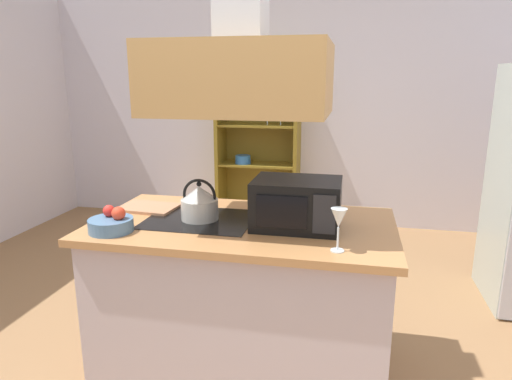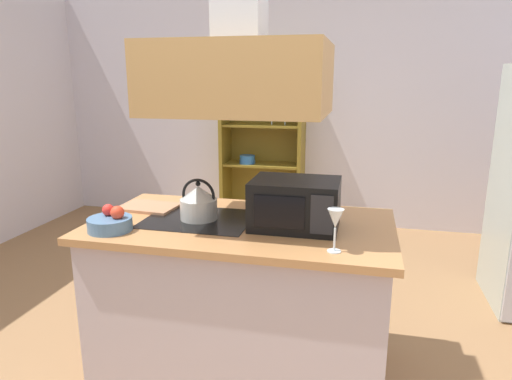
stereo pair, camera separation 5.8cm
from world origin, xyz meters
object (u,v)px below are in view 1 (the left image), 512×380
Objects in this scene: kettle at (200,203)px; microwave at (297,204)px; dish_cabinet at (259,157)px; fruit_bowl at (112,223)px; wine_glass_on_counter at (339,220)px; cutting_board at (148,208)px.

microwave is at bearing -1.27° from kettle.
dish_cabinet is at bearing 105.86° from microwave.
dish_cabinet is at bearing 94.73° from kettle.
fruit_bowl is at bearing -163.51° from microwave.
dish_cabinet is 8.64× the size of wine_glass_on_counter.
dish_cabinet is 2.73m from kettle.
microwave is (0.55, -0.01, 0.03)m from kettle.
dish_cabinet is 5.24× the size of cutting_board.
wine_glass_on_counter is at bearing -53.54° from microwave.
dish_cabinet is 3.87× the size of microwave.
wine_glass_on_counter is (1.00, -3.03, 0.26)m from dish_cabinet.
kettle is at bearing -85.27° from dish_cabinet.
cutting_board is (-0.38, 0.14, -0.09)m from kettle.
wine_glass_on_counter is (0.23, -0.31, 0.02)m from microwave.
fruit_bowl reaches higher than cutting_board.
wine_glass_on_counter is at bearing -1.74° from fruit_bowl.
dish_cabinet is 7.63× the size of kettle.
cutting_board is 0.74× the size of microwave.
cutting_board is 1.48× the size of fruit_bowl.
kettle reaches higher than fruit_bowl.
fruit_bowl is (-0.01, -0.42, 0.04)m from cutting_board.
microwave is 2.23× the size of wine_glass_on_counter.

